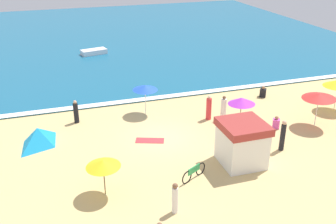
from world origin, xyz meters
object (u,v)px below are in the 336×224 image
beach_tent (38,136)px  parked_bicycle (194,172)px  beachgoer_0 (76,112)px  beachgoer_3 (224,109)px  beachgoer_9 (263,92)px  lifeguard_cabana (242,143)px  beach_umbrella_2 (242,101)px  beachgoer_1 (276,123)px  small_boat_0 (94,52)px  beach_umbrella_7 (145,88)px  beachgoer_5 (283,136)px  beachgoer_6 (209,108)px  beach_umbrella_1 (319,96)px  beach_umbrella_6 (103,163)px  beachgoer_11 (175,198)px

beach_tent → parked_bicycle: beach_tent is taller
beachgoer_0 → beachgoer_3: size_ratio=0.93×
beach_tent → beachgoer_9: size_ratio=3.22×
lifeguard_cabana → beach_tent: size_ratio=0.86×
beach_umbrella_2 → beachgoer_1: beach_umbrella_2 is taller
small_boat_0 → beachgoer_9: bearing=-55.9°
beach_umbrella_7 → beach_umbrella_2: bearing=-40.1°
parked_bicycle → beachgoer_5: size_ratio=0.86×
beach_umbrella_7 → beachgoer_6: bearing=-30.0°
beach_umbrella_1 → beach_tent: 17.78m
beachgoer_3 → beachgoer_6: bearing=158.6°
parked_bicycle → beachgoer_0: (-5.04, 8.73, 0.37)m
beach_umbrella_6 → parked_bicycle: (4.59, -0.09, -1.36)m
beachgoer_1 → beach_tent: bearing=170.6°
beachgoer_1 → lifeguard_cabana: bearing=-143.1°
small_boat_0 → beachgoer_3: bearing=-72.1°
beach_umbrella_7 → beachgoer_3: (4.79, -2.59, -1.16)m
beach_umbrella_7 → parked_bicycle: 8.84m
beachgoer_5 → beachgoer_0: bearing=145.7°
beach_umbrella_1 → beachgoer_1: bearing=169.3°
beachgoer_0 → beachgoer_6: 8.95m
beach_umbrella_1 → beachgoer_1: size_ratio=2.76×
lifeguard_cabana → beachgoer_6: size_ratio=1.43×
beach_umbrella_6 → small_boat_0: (3.07, 24.81, -1.39)m
small_boat_0 → beachgoer_11: bearing=-90.6°
lifeguard_cabana → beach_umbrella_6: lifeguard_cabana is taller
beachgoer_9 → small_boat_0: (-10.82, 15.98, -0.02)m
beach_umbrella_1 → beach_umbrella_6: beach_umbrella_1 is taller
lifeguard_cabana → beach_umbrella_2: lifeguard_cabana is taller
beachgoer_3 → beach_tent: bearing=179.1°
beachgoer_5 → beachgoer_6: 5.77m
beach_umbrella_1 → lifeguard_cabana: bearing=-158.7°
beachgoer_6 → beachgoer_11: (-5.44, -8.74, -0.04)m
beach_umbrella_7 → beachgoer_5: 9.79m
beachgoer_5 → beachgoer_6: beachgoer_5 is taller
beachgoer_0 → beachgoer_11: size_ratio=1.02×
beachgoer_1 → beach_umbrella_7: bearing=147.1°
beach_umbrella_1 → beachgoer_0: beach_umbrella_1 is taller
lifeguard_cabana → beach_umbrella_1: bearing=21.3°
beachgoer_0 → beachgoer_5: (11.03, -7.52, 0.18)m
beachgoer_1 → beachgoer_11: beachgoer_11 is taller
beachgoer_6 → beach_umbrella_2: bearing=-58.5°
lifeguard_cabana → beachgoer_9: (6.27, 8.27, -0.89)m
beachgoer_3 → beachgoer_5: beachgoer_5 is taller
beachgoer_9 → parked_bicycle: bearing=-136.2°
beach_umbrella_7 → beachgoer_9: beach_umbrella_7 is taller
beachgoer_5 → small_boat_0: beachgoer_5 is taller
beach_umbrella_2 → small_boat_0: (-6.43, 20.52, -1.67)m
parked_bicycle → beachgoer_11: bearing=-128.6°
beach_umbrella_7 → beachgoer_3: size_ratio=1.33×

